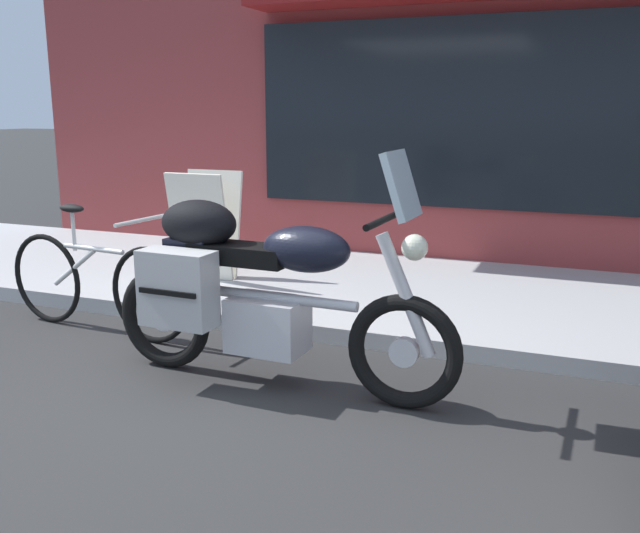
% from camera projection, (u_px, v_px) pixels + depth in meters
% --- Properties ---
extents(ground_plane, '(80.00, 80.00, 0.00)m').
position_uv_depth(ground_plane, '(135.00, 408.00, 3.79)').
color(ground_plane, '#2E2E2E').
extents(touring_motorcycle, '(2.21, 0.64, 1.40)m').
position_uv_depth(touring_motorcycle, '(252.00, 286.00, 4.00)').
color(touring_motorcycle, black).
rests_on(touring_motorcycle, ground_plane).
extents(parked_bicycle, '(1.70, 0.48, 0.93)m').
position_uv_depth(parked_bicycle, '(95.00, 282.00, 5.01)').
color(parked_bicycle, black).
rests_on(parked_bicycle, ground_plane).
extents(sandwich_board_sign, '(0.55, 0.42, 0.94)m').
position_uv_depth(sandwich_board_sign, '(206.00, 225.00, 6.11)').
color(sandwich_board_sign, silver).
rests_on(sandwich_board_sign, sidewalk_curb).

